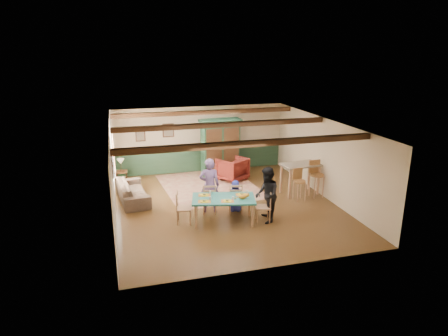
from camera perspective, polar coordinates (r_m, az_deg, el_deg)
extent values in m
plane|color=#462A13|center=(13.15, 0.31, -5.35)|extent=(8.00, 8.00, 0.00)
cube|color=beige|center=(16.47, -3.43, 4.12)|extent=(7.00, 0.02, 2.70)
cube|color=beige|center=(12.28, -15.62, -0.95)|extent=(0.02, 8.00, 2.70)
cube|color=beige|center=(14.02, 14.24, 1.36)|extent=(0.02, 8.00, 2.70)
cube|color=silver|center=(12.39, 0.33, 6.29)|extent=(7.00, 8.00, 0.02)
cube|color=#223E29|center=(16.67, -3.36, 1.09)|extent=(6.95, 0.03, 0.90)
cube|color=black|center=(10.26, 3.80, 3.51)|extent=(6.95, 0.16, 0.16)
cube|color=black|center=(12.78, -0.15, 6.21)|extent=(6.95, 0.16, 0.16)
cube|color=black|center=(15.27, -2.73, 7.94)|extent=(6.95, 0.16, 0.16)
imported|color=slate|center=(12.37, -2.10, -2.51)|extent=(0.71, 0.55, 1.75)
imported|color=black|center=(11.75, 6.12, -3.86)|extent=(0.80, 0.93, 1.67)
imported|color=#27319F|center=(12.53, 1.64, -4.03)|extent=(0.56, 0.43, 1.02)
cube|color=beige|center=(14.91, -2.15, -2.61)|extent=(3.61, 4.16, 0.01)
cube|color=#143321|center=(15.87, -0.53, 2.90)|extent=(1.67, 0.78, 2.29)
imported|color=#450E0D|center=(15.49, 1.21, -0.12)|extent=(1.34, 1.35, 0.90)
imported|color=#413329|center=(13.82, -12.91, -3.26)|extent=(1.09, 2.27, 0.64)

